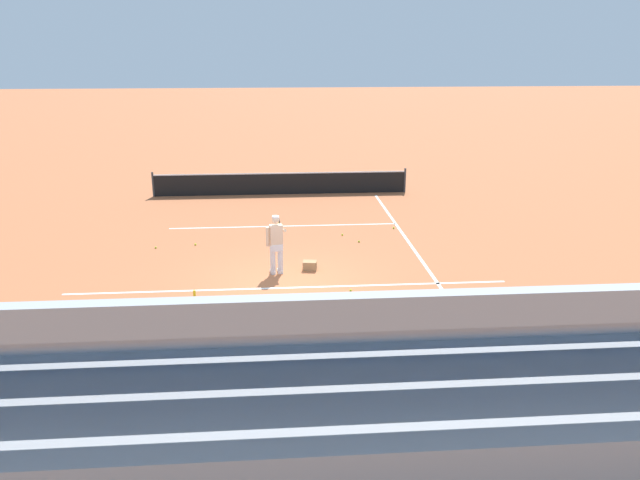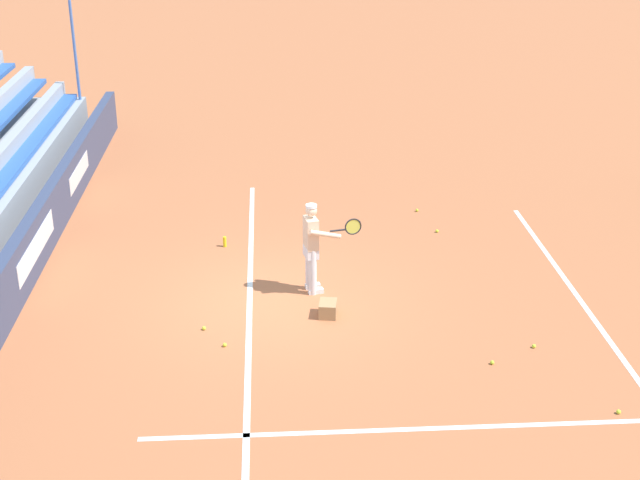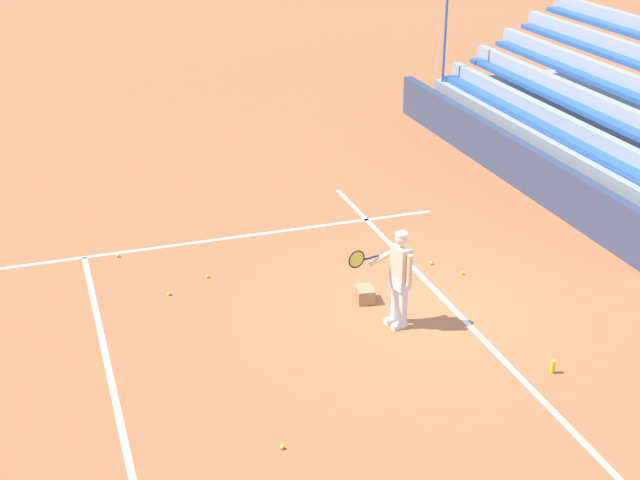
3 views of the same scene
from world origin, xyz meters
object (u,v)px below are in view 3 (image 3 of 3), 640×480
Objects in this scene: tennis_ball_far_left at (169,294)px; tennis_player at (399,278)px; tennis_ball_far_right at (462,273)px; tennis_ball_toward_net at (207,276)px; tennis_ball_near_player at (431,263)px; water_bottle at (553,367)px; tennis_ball_by_box at (118,256)px; tennis_ball_on_baseline at (282,447)px; ball_box_cardboard at (365,294)px.

tennis_player is at bearing -123.24° from tennis_ball_far_left.
tennis_ball_far_left is at bearing 80.19° from tennis_ball_far_right.
tennis_ball_toward_net is 4.34m from tennis_ball_near_player.
tennis_player is 25.98× the size of tennis_ball_far_left.
tennis_player is at bearing 38.23° from water_bottle.
tennis_player is 25.98× the size of tennis_ball_far_right.
tennis_player reaches higher than tennis_ball_toward_net.
tennis_ball_toward_net is at bearing 41.80° from water_bottle.
tennis_player is 25.98× the size of tennis_ball_by_box.
tennis_ball_on_baseline is at bearing 133.12° from tennis_player.
tennis_ball_near_player is (-2.28, -5.76, 0.00)m from tennis_ball_by_box.
tennis_ball_far_right is 1.00× the size of tennis_ball_toward_net.
tennis_ball_on_baseline is at bearing 130.12° from tennis_ball_far_right.
ball_box_cardboard is at bearing 31.51° from water_bottle.
tennis_ball_toward_net is at bearing 79.10° from tennis_ball_near_player.
tennis_ball_on_baseline and tennis_ball_toward_net have the same top height.
tennis_ball_far_left is 1.00× the size of tennis_ball_by_box.
tennis_ball_far_right is at bearing -49.88° from tennis_ball_on_baseline.
ball_box_cardboard is at bearing 12.59° from tennis_player.
tennis_ball_far_right and tennis_ball_toward_net have the same top height.
tennis_player is at bearing 125.21° from tennis_ball_far_right.
tennis_player is at bearing -46.88° from tennis_ball_on_baseline.
ball_box_cardboard is at bearing 118.96° from tennis_ball_near_player.
tennis_ball_toward_net is at bearing 44.34° from tennis_player.
tennis_ball_toward_net is (0.47, -0.81, 0.00)m from tennis_ball_far_left.
tennis_ball_toward_net and tennis_ball_near_player have the same top height.
tennis_ball_on_baseline is (-4.94, -0.70, 0.00)m from tennis_ball_far_left.
tennis_ball_far_right is at bearing -54.79° from tennis_player.
ball_box_cardboard is at bearing -35.79° from tennis_ball_on_baseline.
tennis_ball_toward_net is 0.30× the size of water_bottle.
tennis_ball_on_baseline is 1.00× the size of tennis_ball_near_player.
tennis_ball_far_right is 1.00× the size of tennis_ball_near_player.
tennis_ball_by_box is at bearing 11.42° from tennis_ball_on_baseline.
tennis_player is at bearing 141.43° from tennis_ball_near_player.
water_bottle is (-4.46, -5.21, 0.08)m from tennis_ball_far_left.
tennis_ball_by_box is at bearing 42.74° from water_bottle.
tennis_ball_by_box is at bearing 44.82° from tennis_player.
water_bottle is (-3.52, 0.23, 0.08)m from tennis_ball_far_right.
ball_box_cardboard is 6.06× the size of tennis_ball_far_left.
tennis_ball_toward_net is at bearing -134.29° from tennis_ball_by_box.
ball_box_cardboard is 6.06× the size of tennis_ball_on_baseline.
tennis_ball_by_box is (2.87, 6.13, 0.00)m from tennis_ball_far_right.
tennis_player is 25.98× the size of tennis_ball_near_player.
tennis_ball_far_right is (-0.94, -5.44, 0.00)m from tennis_ball_far_left.
tennis_ball_on_baseline is at bearing 178.84° from tennis_ball_toward_net.
tennis_player reaches higher than tennis_ball_far_left.
tennis_ball_on_baseline is 5.41m from tennis_ball_toward_net.
tennis_player is 25.98× the size of tennis_ball_toward_net.
tennis_ball_far_left is at bearing 56.76° from tennis_player.
tennis_ball_by_box is (3.26, 3.99, -0.10)m from ball_box_cardboard.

